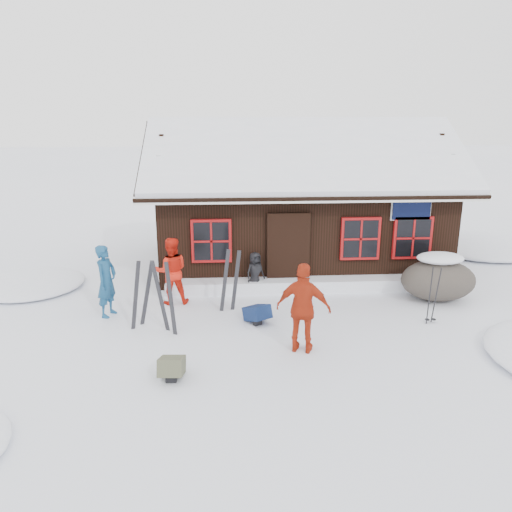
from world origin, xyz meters
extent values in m
plane|color=white|center=(0.00, 0.00, 0.00)|extent=(120.00, 120.00, 0.00)
cube|color=black|center=(1.50, 5.00, 1.25)|extent=(8.00, 5.00, 2.50)
cube|color=black|center=(1.50, 3.52, 3.35)|extent=(8.90, 3.14, 1.88)
cube|color=black|center=(1.50, 6.47, 3.35)|extent=(8.90, 3.14, 1.88)
cube|color=white|center=(1.50, 3.52, 3.49)|extent=(8.72, 3.07, 1.86)
cube|color=white|center=(1.50, 6.47, 3.49)|extent=(8.72, 3.07, 1.86)
cube|color=white|center=(1.50, 5.00, 4.22)|extent=(8.81, 0.22, 0.14)
cube|color=silver|center=(1.50, 2.05, 2.48)|extent=(8.90, 0.10, 0.20)
cube|color=black|center=(0.90, 2.45, 1.00)|extent=(1.00, 0.10, 2.00)
cube|color=black|center=(4.10, 2.42, 2.15)|extent=(1.00, 0.06, 0.60)
cube|color=maroon|center=(-1.10, 2.44, 1.35)|extent=(1.04, 0.10, 1.14)
cube|color=black|center=(-1.10, 2.40, 1.35)|extent=(0.90, 0.04, 1.00)
cube|color=maroon|center=(2.80, 2.44, 1.35)|extent=(1.04, 0.10, 1.14)
cube|color=black|center=(2.80, 2.40, 1.35)|extent=(0.90, 0.04, 1.00)
cube|color=maroon|center=(4.20, 2.44, 1.35)|extent=(1.04, 0.10, 1.14)
cube|color=black|center=(4.20, 2.40, 1.35)|extent=(0.90, 0.04, 1.00)
cube|color=white|center=(1.50, 2.25, 0.17)|extent=(7.60, 0.60, 0.35)
ellipsoid|color=white|center=(-6.00, 3.00, 0.00)|extent=(2.80, 2.80, 0.34)
ellipsoid|color=white|center=(8.00, 6.00, 0.00)|extent=(4.00, 4.00, 0.48)
imported|color=navy|center=(-3.46, 0.89, 0.84)|extent=(0.58, 0.71, 1.68)
imported|color=red|center=(-2.06, 1.58, 0.83)|extent=(0.86, 0.70, 1.66)
imported|color=#AC2A11|center=(0.75, -1.18, 0.90)|extent=(1.14, 0.75, 1.81)
imported|color=black|center=(0.01, 2.20, 0.55)|extent=(0.64, 0.57, 1.09)
ellipsoid|color=#49423A|center=(4.55, 1.42, 0.51)|extent=(1.85, 1.38, 1.01)
ellipsoid|color=white|center=(4.55, 1.42, 0.95)|extent=(1.16, 0.84, 0.26)
cube|color=black|center=(-2.70, 0.21, 0.72)|extent=(0.26, 0.32, 1.53)
cube|color=black|center=(-2.48, 0.33, 0.72)|extent=(0.40, 0.07, 1.53)
cube|color=black|center=(-2.14, -0.02, 0.76)|extent=(0.35, 0.08, 1.61)
cube|color=black|center=(-1.91, -0.15, 0.76)|extent=(0.24, 0.28, 1.61)
cube|color=black|center=(-0.77, 1.03, 0.72)|extent=(0.29, 0.11, 1.55)
cube|color=black|center=(-0.51, 1.01, 0.72)|extent=(0.27, 0.14, 1.55)
cylinder|color=black|center=(3.74, 0.00, 0.63)|extent=(0.10, 0.12, 1.35)
cylinder|color=black|center=(3.89, 0.00, 0.63)|extent=(0.10, 0.12, 1.35)
cube|color=#11214A|center=(-0.06, 0.26, 0.15)|extent=(0.66, 0.71, 0.31)
cube|color=#4A4C36|center=(-1.72, -2.07, 0.15)|extent=(0.46, 0.59, 0.31)
camera|label=1|loc=(-0.73, -10.06, 4.55)|focal=35.00mm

